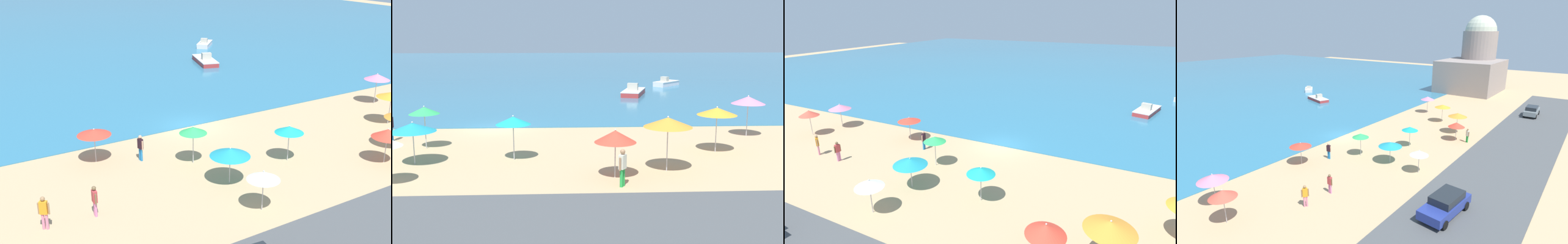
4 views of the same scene
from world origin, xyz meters
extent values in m
plane|color=tan|center=(0.00, 0.00, 0.00)|extent=(160.00, 160.00, 0.00)
cube|color=teal|center=(0.00, 55.00, 0.03)|extent=(150.00, 110.00, 0.05)
cube|color=#4A4D4E|center=(0.00, -18.00, 0.03)|extent=(80.00, 8.00, 0.06)
cylinder|color=#B2B2B7|center=(-2.76, -8.98, 0.86)|extent=(0.05, 0.05, 1.73)
cone|color=teal|center=(-2.76, -8.98, 1.90)|extent=(2.30, 2.30, 0.44)
sphere|color=silver|center=(-2.76, -8.98, 2.15)|extent=(0.08, 0.08, 0.08)
cylinder|color=#B2B2B7|center=(7.05, -11.67, 0.85)|extent=(0.05, 0.05, 1.70)
cone|color=#E4402D|center=(7.05, -11.67, 1.93)|extent=(1.91, 1.91, 0.55)
sphere|color=silver|center=(7.05, -11.67, 2.23)|extent=(0.08, 0.08, 0.08)
cylinder|color=#B2B2B7|center=(13.06, -7.20, 1.06)|extent=(0.05, 0.05, 2.13)
cone|color=orange|center=(13.06, -7.20, 2.28)|extent=(2.16, 2.16, 0.40)
sphere|color=silver|center=(13.06, -7.20, 2.51)|extent=(0.08, 0.08, 0.08)
cylinder|color=#B2B2B7|center=(-3.11, -5.59, 1.02)|extent=(0.05, 0.05, 2.03)
cone|color=green|center=(-3.11, -5.59, 2.18)|extent=(1.71, 1.71, 0.40)
sphere|color=silver|center=(-3.11, -5.59, 2.41)|extent=(0.08, 0.08, 0.08)
cylinder|color=#B2B2B7|center=(16.26, -3.26, 1.06)|extent=(0.05, 0.05, 2.13)
cone|color=pink|center=(16.26, -3.26, 2.31)|extent=(2.08, 2.08, 0.47)
sphere|color=silver|center=(16.26, -3.26, 2.58)|extent=(0.08, 0.08, 0.08)
cylinder|color=#B2B2B7|center=(9.62, -10.75, 1.10)|extent=(0.05, 0.05, 2.20)
cone|color=orange|center=(9.62, -10.75, 2.38)|extent=(2.31, 2.31, 0.46)
sphere|color=silver|center=(9.62, -10.75, 2.63)|extent=(0.08, 0.08, 0.08)
cylinder|color=#B2B2B7|center=(2.13, -8.32, 0.96)|extent=(0.05, 0.05, 1.91)
cone|color=#18A7A4|center=(2.13, -8.32, 2.07)|extent=(1.80, 1.80, 0.41)
sphere|color=silver|center=(2.13, -8.32, 2.31)|extent=(0.08, 0.08, 0.08)
cylinder|color=#2074B8|center=(-5.72, -3.48, 0.41)|extent=(0.14, 0.14, 0.81)
cylinder|color=green|center=(7.18, -13.07, 0.40)|extent=(0.14, 0.14, 0.79)
cylinder|color=green|center=(7.28, -12.92, 0.40)|extent=(0.14, 0.14, 0.79)
cube|color=beige|center=(7.23, -13.00, 1.10)|extent=(0.38, 0.42, 0.63)
sphere|color=#A37652|center=(7.23, -13.00, 1.55)|extent=(0.22, 0.22, 0.22)
cylinder|color=#A37652|center=(7.10, -13.20, 1.05)|extent=(0.09, 0.09, 0.56)
cylinder|color=#A37652|center=(7.36, -12.80, 1.05)|extent=(0.09, 0.09, 0.56)
cube|color=#B73332|center=(11.83, 16.56, 0.28)|extent=(3.13, 5.34, 0.45)
cube|color=#B73332|center=(12.61, 19.18, 0.32)|extent=(1.06, 0.70, 0.27)
cube|color=silver|center=(11.83, 16.56, 0.54)|extent=(3.20, 5.37, 0.08)
cube|color=#B2AD9E|center=(11.68, 16.08, 0.91)|extent=(1.18, 0.88, 0.82)
cube|color=silver|center=(16.90, 24.69, 0.29)|extent=(3.54, 3.66, 0.49)
cube|color=silver|center=(18.29, 26.19, 0.34)|extent=(0.87, 0.85, 0.29)
cube|color=silver|center=(16.90, 24.69, 0.58)|extent=(3.59, 3.72, 0.08)
cube|color=#B2AD9E|center=(16.65, 24.41, 0.85)|extent=(1.02, 1.01, 0.63)
camera|label=1|loc=(-17.33, -29.23, 12.80)|focal=45.00mm
camera|label=2|loc=(4.80, -33.09, 6.65)|focal=45.00mm
camera|label=3|loc=(9.42, -23.11, 11.06)|focal=28.00mm
camera|label=4|loc=(-25.74, -24.08, 12.53)|focal=28.00mm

